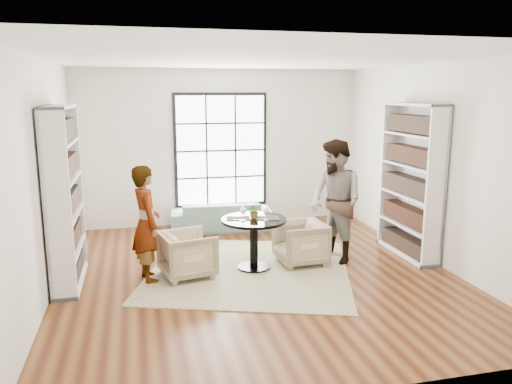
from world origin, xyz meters
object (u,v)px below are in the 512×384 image
object	(u,v)px
armchair_right	(300,243)
person_left	(146,224)
wine_glass_left	(243,211)
wine_glass_right	(266,211)
flower_centerpiece	(254,211)
pedestal_table	(254,233)
sofa	(221,216)
armchair_left	(188,254)
person_right	(335,201)

from	to	relation	value
armchair_right	person_left	distance (m)	2.32
wine_glass_left	wine_glass_right	xyz separation A→B (m)	(0.32, -0.05, -0.01)
flower_centerpiece	pedestal_table	bearing A→B (deg)	-118.95
sofa	armchair_left	world-z (taller)	armchair_left
armchair_right	flower_centerpiece	bearing A→B (deg)	-90.80
person_left	pedestal_table	bearing A→B (deg)	-99.87
pedestal_table	wine_glass_left	xyz separation A→B (m)	(-0.18, -0.09, 0.36)
armchair_right	wine_glass_left	xyz separation A→B (m)	(-0.91, -0.15, 0.58)
wine_glass_left	wine_glass_right	world-z (taller)	wine_glass_left
sofa	person_left	world-z (taller)	person_left
armchair_left	wine_glass_left	world-z (taller)	wine_glass_left
armchair_right	wine_glass_right	xyz separation A→B (m)	(-0.59, -0.19, 0.57)
person_right	flower_centerpiece	distance (m)	1.27
wine_glass_right	flower_centerpiece	bearing A→B (deg)	127.80
armchair_right	wine_glass_left	size ratio (longest dim) A/B	3.47
armchair_left	person_left	bearing A→B (deg)	77.44
armchair_left	flower_centerpiece	distance (m)	1.14
sofa	person_right	distance (m)	2.66
pedestal_table	flower_centerpiece	world-z (taller)	flower_centerpiece
person_left	wine_glass_left	distance (m)	1.36
wine_glass_right	armchair_left	bearing A→B (deg)	177.37
person_right	armchair_right	bearing A→B (deg)	-106.71
armchair_left	wine_glass_left	xyz separation A→B (m)	(0.80, -0.00, 0.58)
pedestal_table	wine_glass_right	bearing A→B (deg)	-42.50
pedestal_table	person_right	distance (m)	1.35
person_left	armchair_right	bearing A→B (deg)	-99.38
armchair_left	wine_glass_right	world-z (taller)	wine_glass_right
armchair_left	person_left	xyz separation A→B (m)	(-0.55, 0.00, 0.48)
pedestal_table	person_left	world-z (taller)	person_left
pedestal_table	sofa	xyz separation A→B (m)	(-0.11, 2.22, -0.28)
sofa	armchair_right	world-z (taller)	armchair_right
wine_glass_right	flower_centerpiece	distance (m)	0.21
armchair_right	person_right	xyz separation A→B (m)	(0.55, 0.00, 0.61)
armchair_left	flower_centerpiece	world-z (taller)	flower_centerpiece
pedestal_table	armchair_right	distance (m)	0.77
person_right	wine_glass_right	xyz separation A→B (m)	(-1.14, -0.19, -0.04)
wine_glass_right	flower_centerpiece	xyz separation A→B (m)	(-0.13, 0.17, -0.03)
armchair_left	person_right	bearing A→B (deg)	-98.95
sofa	wine_glass_left	size ratio (longest dim) A/B	9.07
armchair_left	flower_centerpiece	size ratio (longest dim) A/B	3.20
sofa	flower_centerpiece	xyz separation A→B (m)	(0.13, -2.19, 0.60)
armchair_left	wine_glass_left	distance (m)	0.99
armchair_right	flower_centerpiece	xyz separation A→B (m)	(-0.72, -0.03, 0.55)
pedestal_table	person_left	distance (m)	1.55
armchair_left	flower_centerpiece	bearing A→B (deg)	-95.95
wine_glass_right	sofa	bearing A→B (deg)	96.33
person_left	person_right	world-z (taller)	person_right
wine_glass_left	sofa	bearing A→B (deg)	88.47
armchair_left	wine_glass_right	distance (m)	1.27
sofa	armchair_right	bearing A→B (deg)	116.04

